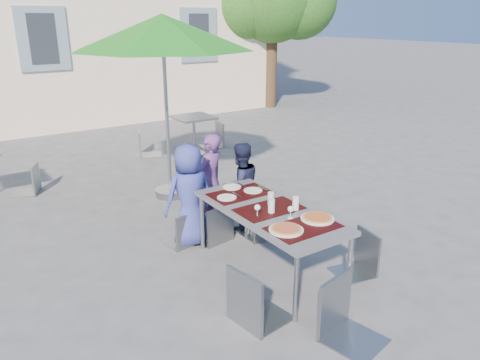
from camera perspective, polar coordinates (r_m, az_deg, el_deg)
ground at (r=5.46m, az=-2.91°, el=-10.14°), size 90.00×90.00×0.00m
dining_table at (r=5.00m, az=3.56°, el=-4.13°), size 0.80×1.85×0.76m
pizza_near_left at (r=4.50m, az=5.65°, el=-5.98°), size 0.34×0.34×0.03m
pizza_near_right at (r=4.78m, az=9.42°, el=-4.59°), size 0.34×0.34×0.03m
glassware at (r=4.91m, az=4.69°, el=-2.93°), size 0.50×0.45×0.15m
place_settings at (r=5.43m, az=-0.29°, el=-1.40°), size 0.64×0.47×0.01m
child_0 at (r=5.68m, az=-6.17°, el=-1.88°), size 0.63×0.42×1.28m
child_1 at (r=6.18m, az=-3.63°, el=-0.08°), size 0.55×0.47×1.27m
child_2 at (r=6.09m, az=0.05°, el=-0.81°), size 0.57×0.33×1.17m
chair_0 at (r=5.70m, az=-6.90°, el=-3.48°), size 0.43×0.43×0.85m
chair_1 at (r=5.74m, az=-3.08°, el=-2.59°), size 0.47×0.47×0.93m
chair_2 at (r=5.83m, az=2.99°, el=-1.43°), size 0.48×0.48×1.05m
chair_3 at (r=4.20m, az=1.68°, el=-10.15°), size 0.53×0.52×1.05m
chair_4 at (r=5.23m, az=14.74°, el=-5.82°), size 0.47×0.46×0.89m
chair_5 at (r=4.14m, az=13.08°, el=-11.14°), size 0.55×0.56×1.05m
patio_umbrella at (r=7.01m, az=-9.42°, el=17.20°), size 2.64×2.64×2.72m
bg_chair_r_0 at (r=8.08m, az=-24.51°, el=2.02°), size 0.53×0.53×0.89m
cafe_table_1 at (r=9.50m, az=-5.65°, el=6.36°), size 0.74×0.74×0.80m
bg_chair_l_1 at (r=9.59m, az=-11.63°, el=6.26°), size 0.57×0.57×0.98m
bg_chair_r_1 at (r=10.11m, az=-3.06°, el=7.38°), size 0.52×0.51×1.01m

